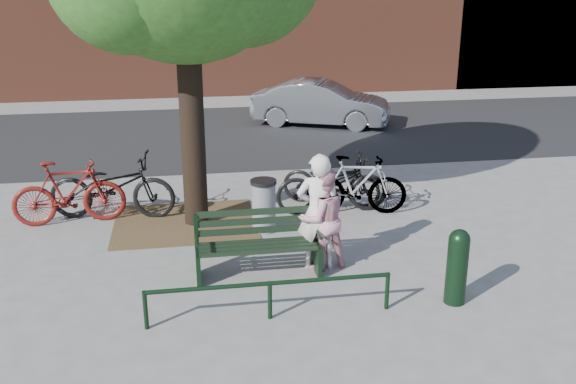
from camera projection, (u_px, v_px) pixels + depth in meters
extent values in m
plane|color=gray|center=(259.00, 276.00, 9.09)|extent=(90.00, 90.00, 0.00)
cube|color=brown|center=(185.00, 223.00, 10.98)|extent=(2.40, 2.00, 0.02)
cube|color=black|center=(220.00, 134.00, 17.02)|extent=(40.00, 7.00, 0.01)
cube|color=black|center=(198.00, 265.00, 8.88)|extent=(0.06, 0.52, 0.45)
cube|color=black|center=(196.00, 229.00, 8.95)|extent=(0.06, 0.06, 0.44)
cylinder|color=black|center=(197.00, 241.00, 8.66)|extent=(0.04, 0.36, 0.04)
cube|color=black|center=(317.00, 257.00, 9.14)|extent=(0.06, 0.52, 0.45)
cube|color=black|center=(314.00, 222.00, 9.21)|extent=(0.06, 0.06, 0.44)
cylinder|color=black|center=(319.00, 233.00, 8.92)|extent=(0.04, 0.36, 0.04)
cube|color=black|center=(258.00, 246.00, 8.94)|extent=(1.64, 0.46, 0.04)
cube|color=black|center=(256.00, 221.00, 9.06)|extent=(1.64, 0.03, 0.47)
cylinder|color=black|center=(146.00, 310.00, 7.65)|extent=(0.06, 0.06, 0.50)
cylinder|color=black|center=(270.00, 300.00, 7.88)|extent=(0.06, 0.06, 0.50)
cylinder|color=black|center=(387.00, 291.00, 8.12)|extent=(0.06, 0.06, 0.50)
cylinder|color=black|center=(270.00, 283.00, 7.81)|extent=(3.00, 0.06, 0.06)
cylinder|color=black|center=(192.00, 114.00, 10.40)|extent=(0.40, 0.40, 3.80)
imported|color=silver|center=(319.00, 212.00, 9.09)|extent=(0.69, 0.52, 1.71)
imported|color=#C88995|center=(323.00, 219.00, 9.13)|extent=(0.82, 0.70, 1.48)
cylinder|color=black|center=(457.00, 271.00, 8.22)|extent=(0.27, 0.27, 0.88)
sphere|color=black|center=(460.00, 240.00, 8.07)|extent=(0.27, 0.27, 0.27)
cylinder|color=gray|center=(264.00, 207.00, 10.53)|extent=(0.39, 0.39, 0.83)
cylinder|color=black|center=(263.00, 182.00, 10.39)|extent=(0.43, 0.43, 0.06)
imported|color=black|center=(112.00, 186.00, 11.06)|extent=(2.27, 1.10, 1.14)
imported|color=#5F120D|center=(69.00, 193.00, 10.80)|extent=(1.90, 0.68, 1.12)
imported|color=black|center=(331.00, 180.00, 11.73)|extent=(1.92, 1.35, 0.96)
imported|color=gray|center=(357.00, 185.00, 11.28)|extent=(1.83, 0.83, 1.06)
imported|color=black|center=(332.00, 184.00, 11.33)|extent=(2.00, 0.71, 1.05)
imported|color=gray|center=(321.00, 103.00, 17.85)|extent=(3.99, 2.67, 1.24)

